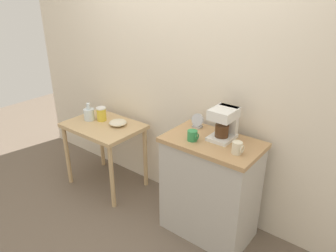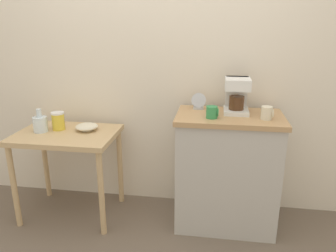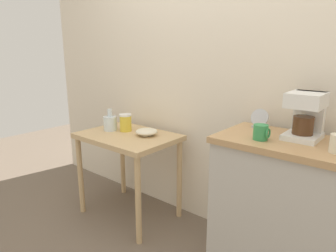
{
  "view_description": "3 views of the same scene",
  "coord_description": "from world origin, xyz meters",
  "px_view_note": "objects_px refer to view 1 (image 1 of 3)",
  "views": [
    {
      "loc": [
        1.7,
        -1.98,
        2.05
      ],
      "look_at": [
        0.17,
        -0.01,
        0.94
      ],
      "focal_mm": 34.38,
      "sensor_mm": 36.0,
      "label": 1
    },
    {
      "loc": [
        0.47,
        -2.3,
        1.57
      ],
      "look_at": [
        0.12,
        -0.01,
        0.82
      ],
      "focal_mm": 35.16,
      "sensor_mm": 36.0,
      "label": 2
    },
    {
      "loc": [
        1.06,
        -1.6,
        1.39
      ],
      "look_at": [
        -0.26,
        -0.01,
        0.86
      ],
      "focal_mm": 32.01,
      "sensor_mm": 36.0,
      "label": 3
    }
  ],
  "objects_px": {
    "table_clock": "(197,121)",
    "mug_small_cream": "(237,148)",
    "coffee_maker": "(224,122)",
    "glass_carafe_vase": "(89,114)",
    "canister_enamel": "(101,114)",
    "bowl_stoneware": "(118,123)",
    "mug_tall_green": "(193,136)"
  },
  "relations": [
    {
      "from": "canister_enamel",
      "to": "table_clock",
      "type": "bearing_deg",
      "value": 6.27
    },
    {
      "from": "coffee_maker",
      "to": "table_clock",
      "type": "distance_m",
      "value": 0.3
    },
    {
      "from": "coffee_maker",
      "to": "mug_small_cream",
      "type": "height_order",
      "value": "coffee_maker"
    },
    {
      "from": "mug_tall_green",
      "to": "mug_small_cream",
      "type": "height_order",
      "value": "mug_small_cream"
    },
    {
      "from": "bowl_stoneware",
      "to": "mug_tall_green",
      "type": "distance_m",
      "value": 1.02
    },
    {
      "from": "mug_tall_green",
      "to": "mug_small_cream",
      "type": "relative_size",
      "value": 0.95
    },
    {
      "from": "glass_carafe_vase",
      "to": "mug_tall_green",
      "type": "relative_size",
      "value": 2.13
    },
    {
      "from": "canister_enamel",
      "to": "table_clock",
      "type": "relative_size",
      "value": 1.17
    },
    {
      "from": "coffee_maker",
      "to": "mug_small_cream",
      "type": "xyz_separation_m",
      "value": [
        0.2,
        -0.16,
        -0.1
      ]
    },
    {
      "from": "bowl_stoneware",
      "to": "coffee_maker",
      "type": "relative_size",
      "value": 0.69
    },
    {
      "from": "canister_enamel",
      "to": "mug_small_cream",
      "type": "bearing_deg",
      "value": -3.24
    },
    {
      "from": "table_clock",
      "to": "mug_small_cream",
      "type": "bearing_deg",
      "value": -23.66
    },
    {
      "from": "mug_tall_green",
      "to": "coffee_maker",
      "type": "bearing_deg",
      "value": 47.2
    },
    {
      "from": "coffee_maker",
      "to": "mug_tall_green",
      "type": "bearing_deg",
      "value": -132.8
    },
    {
      "from": "canister_enamel",
      "to": "bowl_stoneware",
      "type": "bearing_deg",
      "value": 2.55
    },
    {
      "from": "glass_carafe_vase",
      "to": "canister_enamel",
      "type": "height_order",
      "value": "glass_carafe_vase"
    },
    {
      "from": "glass_carafe_vase",
      "to": "mug_tall_green",
      "type": "xyz_separation_m",
      "value": [
        1.34,
        -0.05,
        0.16
      ]
    },
    {
      "from": "mug_small_cream",
      "to": "coffee_maker",
      "type": "bearing_deg",
      "value": 141.54
    },
    {
      "from": "mug_small_cream",
      "to": "mug_tall_green",
      "type": "bearing_deg",
      "value": -176.25
    },
    {
      "from": "mug_small_cream",
      "to": "canister_enamel",
      "type": "bearing_deg",
      "value": 176.76
    },
    {
      "from": "bowl_stoneware",
      "to": "table_clock",
      "type": "distance_m",
      "value": 0.91
    },
    {
      "from": "mug_tall_green",
      "to": "canister_enamel",
      "type": "bearing_deg",
      "value": 174.63
    },
    {
      "from": "canister_enamel",
      "to": "mug_tall_green",
      "type": "height_order",
      "value": "mug_tall_green"
    },
    {
      "from": "glass_carafe_vase",
      "to": "canister_enamel",
      "type": "distance_m",
      "value": 0.14
    },
    {
      "from": "coffee_maker",
      "to": "table_clock",
      "type": "xyz_separation_m",
      "value": [
        -0.28,
        0.05,
        -0.09
      ]
    },
    {
      "from": "bowl_stoneware",
      "to": "mug_tall_green",
      "type": "relative_size",
      "value": 2.05
    },
    {
      "from": "canister_enamel",
      "to": "coffee_maker",
      "type": "distance_m",
      "value": 1.42
    },
    {
      "from": "table_clock",
      "to": "bowl_stoneware",
      "type": "bearing_deg",
      "value": -172.75
    },
    {
      "from": "bowl_stoneware",
      "to": "mug_tall_green",
      "type": "xyz_separation_m",
      "value": [
        0.99,
        -0.13,
        0.2
      ]
    },
    {
      "from": "canister_enamel",
      "to": "mug_small_cream",
      "type": "xyz_separation_m",
      "value": [
        1.6,
        -0.09,
        0.16
      ]
    },
    {
      "from": "coffee_maker",
      "to": "mug_small_cream",
      "type": "distance_m",
      "value": 0.28
    },
    {
      "from": "bowl_stoneware",
      "to": "glass_carafe_vase",
      "type": "height_order",
      "value": "glass_carafe_vase"
    }
  ]
}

